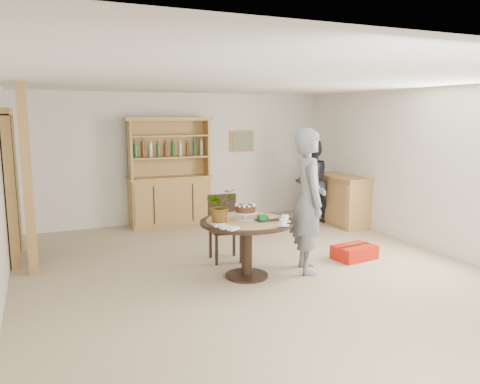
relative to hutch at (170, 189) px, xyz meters
name	(u,v)px	position (x,y,z in m)	size (l,w,h in m)	color
ground	(257,275)	(0.30, -3.24, -0.69)	(7.00, 7.00, 0.00)	#C7B688
room_shell	(257,143)	(0.30, -3.23, 1.05)	(6.04, 7.04, 2.52)	white
doorway	(11,184)	(-2.63, -1.24, 0.42)	(0.13, 1.10, 2.18)	black
pine_post	(27,181)	(-2.40, -2.04, 0.56)	(0.12, 0.12, 2.50)	#B2814B
hutch	(170,189)	(0.00, 0.00, 0.00)	(1.62, 0.54, 2.04)	tan
sideboard	(341,200)	(3.04, -1.24, -0.22)	(0.54, 1.26, 0.94)	tan
dining_table	(247,232)	(0.15, -3.25, -0.08)	(1.20, 1.20, 0.76)	black
dining_chair	(224,223)	(0.16, -2.43, -0.15)	(0.46, 0.46, 0.95)	black
birthday_cake	(245,210)	(0.15, -3.20, 0.19)	(0.30, 0.30, 0.20)	white
flower_vase	(220,205)	(-0.20, -3.20, 0.28)	(0.38, 0.33, 0.42)	#3F7233
gift_tray	(266,218)	(0.36, -3.38, 0.10)	(0.30, 0.20, 0.08)	black
coffee_cup_a	(285,219)	(0.55, -3.53, 0.11)	(0.15, 0.15, 0.09)	white
coffee_cup_b	(283,223)	(0.43, -3.70, 0.11)	(0.15, 0.15, 0.08)	white
napkins	(226,227)	(-0.26, -3.57, 0.09)	(0.24, 0.33, 0.03)	white
teen_boy	(308,201)	(1.00, -3.35, 0.27)	(0.70, 0.46, 1.92)	slate
adult_person	(311,182)	(2.49, -1.01, 0.13)	(0.80, 0.62, 1.64)	black
red_suitcase	(354,252)	(1.91, -3.18, -0.59)	(0.65, 0.48, 0.21)	red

